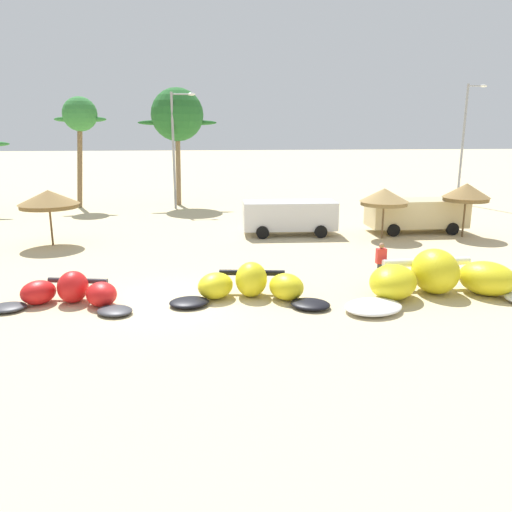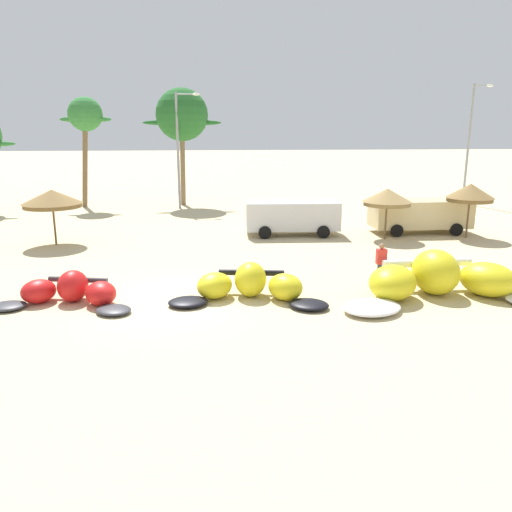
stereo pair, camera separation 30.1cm
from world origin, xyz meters
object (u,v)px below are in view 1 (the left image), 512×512
(kite_left, at_px, (70,293))
(palm_center_left, at_px, (177,115))
(lamppost_west, at_px, (175,144))
(kite_left_of_center, at_px, (251,286))
(parked_van, at_px, (414,213))
(parked_car_second, at_px, (287,215))
(person_near_kites, at_px, (381,264))
(lamppost_west_center, at_px, (465,138))
(beach_umbrella_outermost, at_px, (466,192))
(palm_left_of_gap, at_px, (80,117))
(kite_center, at_px, (440,280))
(beach_umbrella_near_palms, at_px, (384,197))
(beach_umbrella_middle, at_px, (49,199))

(kite_left, bearing_deg, palm_center_left, 82.59)
(palm_center_left, bearing_deg, lamppost_west, -94.37)
(kite_left_of_center, distance_m, palm_center_left, 23.82)
(parked_van, distance_m, palm_center_left, 19.00)
(parked_car_second, distance_m, person_near_kites, 9.83)
(lamppost_west_center, bearing_deg, lamppost_west, -179.45)
(beach_umbrella_outermost, distance_m, palm_left_of_gap, 26.44)
(kite_left, distance_m, person_near_kites, 10.93)
(parked_van, xyz_separation_m, palm_center_left, (-13.37, 12.30, 5.56))
(kite_left, relative_size, lamppost_west, 0.59)
(person_near_kites, xyz_separation_m, palm_center_left, (-7.94, 21.85, 5.84))
(kite_left_of_center, height_order, parked_van, parked_van)
(parked_van, bearing_deg, kite_left_of_center, -134.56)
(kite_center, height_order, parked_van, parked_van)
(beach_umbrella_near_palms, bearing_deg, lamppost_west, 133.04)
(parked_car_second, bearing_deg, palm_left_of_gap, 137.92)
(palm_left_of_gap, bearing_deg, lamppost_west, -11.95)
(beach_umbrella_outermost, xyz_separation_m, parked_car_second, (-9.27, 1.72, -1.33))
(palm_center_left, bearing_deg, parked_van, -42.60)
(kite_center, relative_size, beach_umbrella_middle, 2.73)
(beach_umbrella_middle, bearing_deg, palm_center_left, 66.14)
(kite_left, height_order, palm_center_left, palm_center_left)
(kite_center, xyz_separation_m, lamppost_west_center, (12.19, 21.69, 4.39))
(beach_umbrella_outermost, bearing_deg, beach_umbrella_middle, 178.76)
(parked_van, bearing_deg, lamppost_west_center, 51.94)
(palm_left_of_gap, bearing_deg, lamppost_west_center, -2.44)
(lamppost_west, xyz_separation_m, lamppost_west_center, (21.89, 0.21, 0.38))
(kite_center, height_order, palm_center_left, palm_center_left)
(kite_left_of_center, xyz_separation_m, person_near_kites, (4.91, 0.95, 0.36))
(kite_center, relative_size, lamppost_west, 0.98)
(lamppost_west_center, bearing_deg, kite_left_of_center, -131.44)
(kite_left, distance_m, beach_umbrella_middle, 9.93)
(kite_left_of_center, relative_size, lamppost_west, 0.67)
(kite_center, height_order, lamppost_west_center, lamppost_west_center)
(beach_umbrella_middle, height_order, parked_van, beach_umbrella_middle)
(kite_left_of_center, height_order, person_near_kites, person_near_kites)
(lamppost_west_center, bearing_deg, parked_van, -128.06)
(kite_left_of_center, xyz_separation_m, beach_umbrella_middle, (-8.98, 9.36, 1.87))
(palm_left_of_gap, bearing_deg, kite_left, -79.98)
(lamppost_west_center, bearing_deg, parked_car_second, -145.79)
(beach_umbrella_outermost, xyz_separation_m, palm_center_left, (-15.45, 13.91, 4.24))
(beach_umbrella_near_palms, xyz_separation_m, parked_van, (2.36, 1.45, -1.13))
(person_near_kites, bearing_deg, beach_umbrella_outermost, 46.62)
(palm_center_left, bearing_deg, beach_umbrella_middle, -113.86)
(palm_left_of_gap, xyz_separation_m, lamppost_west_center, (28.65, -1.22, -1.53))
(person_near_kites, bearing_deg, lamppost_west_center, 55.70)
(beach_umbrella_middle, bearing_deg, beach_umbrella_outermost, -1.24)
(kite_center, distance_m, palm_left_of_gap, 28.83)
(beach_umbrella_outermost, bearing_deg, lamppost_west, 142.19)
(kite_left, relative_size, palm_center_left, 0.56)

